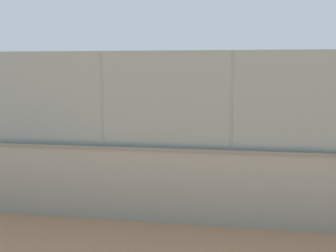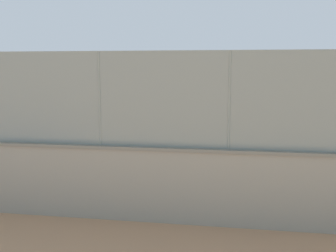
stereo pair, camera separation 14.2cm
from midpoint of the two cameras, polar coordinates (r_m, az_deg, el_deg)
The scene contains 8 objects.
ground_plane at distance 24.10m, azimuth 0.93°, elevation -0.86°, with size 260.00×260.00×0.00m, color tan.
perimeter_wall at distance 10.16m, azimuth -0.31°, elevation -7.97°, with size 28.67×0.58×1.85m.
fence_panel_on_wall at distance 9.79m, azimuth -0.32°, elevation 3.69°, with size 28.17×0.21×2.28m.
player_baseline_waiting at distance 20.53m, azimuth -6.53°, elevation 0.08°, with size 1.18×0.70×1.54m.
player_crossing_court at distance 22.99m, azimuth 8.30°, elevation 0.94°, with size 0.91×0.96×1.56m.
sports_ball at distance 18.11m, azimuth -7.01°, elevation -0.37°, with size 0.19×0.19×0.19m, color white.
spare_ball_by_wall at distance 12.11m, azimuth -9.19°, elevation -9.85°, with size 0.07×0.07×0.07m, color white.
courtside_bench at distance 12.72m, azimuth -19.59°, elevation -7.34°, with size 1.60×0.39×0.87m.
Camera 2 is at (-3.62, 23.53, 3.74)m, focal length 44.19 mm.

